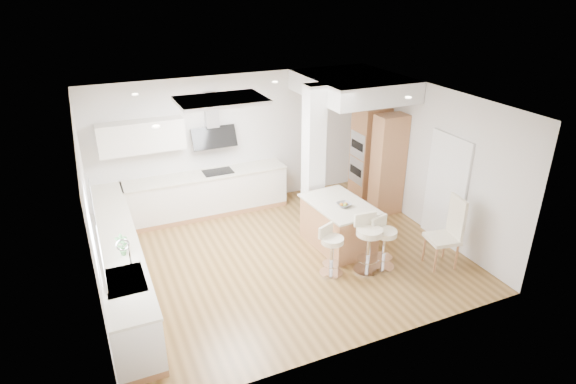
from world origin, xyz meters
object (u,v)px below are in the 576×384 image
bar_stool_a (331,248)px  bar_stool_c (384,241)px  dining_chair (449,230)px  peninsula (338,224)px  bar_stool_b (368,241)px

bar_stool_a → bar_stool_c: size_ratio=0.96×
bar_stool_c → dining_chair: bearing=-35.5°
peninsula → bar_stool_b: size_ratio=1.45×
peninsula → bar_stool_a: peninsula is taller
bar_stool_a → bar_stool_b: bearing=-38.8°
bar_stool_a → dining_chair: 2.04m
bar_stool_b → bar_stool_a: bearing=169.2°
bar_stool_c → dining_chair: 1.12m
bar_stool_b → dining_chair: bearing=-12.0°
bar_stool_b → bar_stool_c: bar_stool_b is taller
bar_stool_b → dining_chair: 1.41m
bar_stool_c → dining_chair: size_ratio=0.73×
peninsula → dining_chair: dining_chair is taller
peninsula → bar_stool_a: (-0.57, -0.77, 0.06)m
bar_stool_b → bar_stool_c: 0.30m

